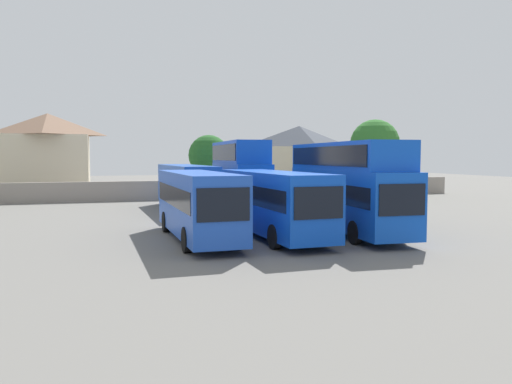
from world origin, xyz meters
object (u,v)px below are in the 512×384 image
(bus_2, at_px, (273,200))
(bus_4, at_px, (186,185))
(house_terrace_left, at_px, (48,153))
(bus_3, at_px, (346,182))
(bus_1, at_px, (198,201))
(bus_5, at_px, (240,171))
(tree_behind_wall, at_px, (375,144))
(house_terrace_centre, at_px, (299,157))
(tree_left_of_lot, at_px, (209,156))

(bus_2, height_order, bus_4, bus_4)
(house_terrace_left, bearing_deg, bus_3, -61.82)
(bus_1, height_order, bus_5, bus_5)
(bus_3, height_order, bus_5, bus_5)
(tree_behind_wall, bearing_deg, house_terrace_centre, 104.57)
(bus_1, relative_size, bus_3, 0.88)
(house_terrace_left, bearing_deg, bus_2, -68.09)
(bus_1, xyz_separation_m, house_terrace_centre, (18.86, 33.94, 2.10))
(bus_1, relative_size, house_terrace_left, 1.18)
(bus_2, bearing_deg, tree_left_of_lot, 173.19)
(bus_3, distance_m, house_terrace_left, 37.73)
(tree_left_of_lot, relative_size, tree_behind_wall, 0.80)
(house_terrace_left, xyz_separation_m, house_terrace_centre, (28.61, 0.48, -0.39))
(bus_4, relative_size, tree_left_of_lot, 1.93)
(tree_behind_wall, bearing_deg, bus_2, -130.17)
(bus_1, xyz_separation_m, tree_left_of_lot, (5.93, 26.01, 2.26))
(bus_4, relative_size, bus_5, 1.18)
(bus_2, xyz_separation_m, bus_4, (-2.13, 13.96, 0.06))
(bus_2, relative_size, bus_5, 1.03)
(bus_3, relative_size, house_terrace_centre, 1.13)
(bus_4, bearing_deg, bus_2, 6.77)
(bus_1, bearing_deg, tree_left_of_lot, 166.03)
(house_terrace_left, height_order, house_terrace_centre, house_terrace_left)
(bus_2, distance_m, bus_4, 14.12)
(bus_3, height_order, tree_left_of_lot, tree_left_of_lot)
(tree_left_of_lot, bearing_deg, tree_behind_wall, -15.56)
(bus_1, bearing_deg, bus_5, 155.85)
(tree_left_of_lot, bearing_deg, house_terrace_left, 154.59)
(house_terrace_centre, bearing_deg, tree_left_of_lot, -148.49)
(bus_1, distance_m, bus_2, 3.78)
(bus_3, distance_m, bus_5, 13.58)
(house_terrace_left, distance_m, tree_behind_wall, 34.02)
(bus_3, distance_m, tree_behind_wall, 25.62)
(tree_left_of_lot, bearing_deg, bus_2, -94.69)
(bus_3, distance_m, bus_4, 15.01)
(house_terrace_centre, bearing_deg, bus_3, -107.77)
(bus_2, distance_m, tree_left_of_lot, 26.37)
(bus_2, relative_size, tree_left_of_lot, 1.69)
(bus_5, bearing_deg, bus_4, -89.90)
(bus_1, height_order, house_terrace_left, house_terrace_left)
(bus_3, bearing_deg, tree_behind_wall, 149.88)
(bus_4, xyz_separation_m, bus_5, (4.14, -0.16, 0.98))
(bus_5, height_order, tree_behind_wall, tree_behind_wall)
(house_terrace_centre, bearing_deg, tree_behind_wall, -75.43)
(house_terrace_left, bearing_deg, house_terrace_centre, 0.96)
(bus_4, distance_m, house_terrace_left, 22.87)
(bus_2, distance_m, tree_behind_wall, 28.59)
(tree_behind_wall, bearing_deg, bus_1, -135.76)
(bus_1, bearing_deg, bus_4, 172.05)
(bus_2, xyz_separation_m, tree_behind_wall, (18.31, 21.69, 3.41))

